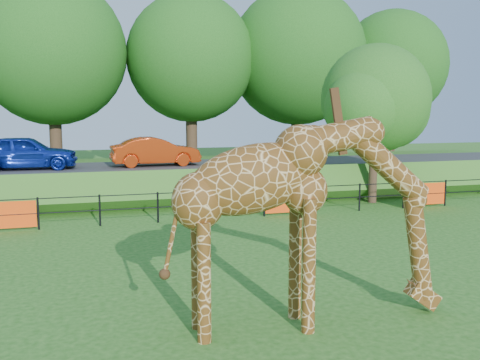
% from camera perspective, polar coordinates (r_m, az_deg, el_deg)
% --- Properties ---
extents(ground, '(90.00, 90.00, 0.00)m').
position_cam_1_polar(ground, '(12.31, 5.89, -11.46)').
color(ground, '#225916').
rests_on(ground, ground).
extents(giraffe, '(5.48, 1.21, 3.89)m').
position_cam_1_polar(giraffe, '(9.91, 7.58, -4.47)').
color(giraffe, '#5D3713').
rests_on(giraffe, ground).
extents(perimeter_fence, '(28.07, 0.10, 1.10)m').
position_cam_1_polar(perimeter_fence, '(19.59, -2.94, -2.64)').
color(perimeter_fence, black).
rests_on(perimeter_fence, ground).
extents(embankment, '(40.00, 9.00, 1.30)m').
position_cam_1_polar(embankment, '(26.85, -6.65, 0.29)').
color(embankment, '#225916').
rests_on(embankment, ground).
extents(road, '(40.00, 5.00, 0.12)m').
position_cam_1_polar(road, '(25.30, -6.10, 1.47)').
color(road, '#313134').
rests_on(road, embankment).
extents(car_blue, '(4.43, 1.90, 1.49)m').
position_cam_1_polar(car_blue, '(24.99, -21.97, 2.75)').
color(car_blue, '#152FAD').
rests_on(car_blue, road).
extents(car_red, '(4.12, 1.66, 1.33)m').
position_cam_1_polar(car_red, '(24.99, -9.02, 3.02)').
color(car_red, '#AA2F0C').
rests_on(car_red, road).
extents(visitor, '(0.59, 0.49, 1.40)m').
position_cam_1_polar(visitor, '(20.66, -0.31, -1.68)').
color(visitor, black).
rests_on(visitor, ground).
extents(tree_east, '(5.40, 4.71, 6.76)m').
position_cam_1_polar(tree_east, '(23.69, 14.39, 7.96)').
color(tree_east, '#342517').
rests_on(tree_east, ground).
extents(bg_tree_line, '(37.30, 8.80, 11.82)m').
position_cam_1_polar(bg_tree_line, '(33.53, -5.47, 12.93)').
color(bg_tree_line, '#342517').
rests_on(bg_tree_line, ground).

